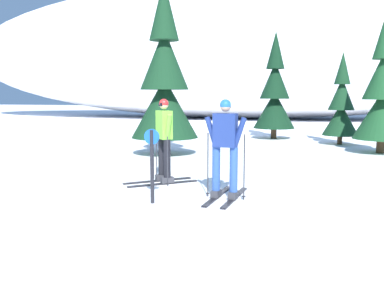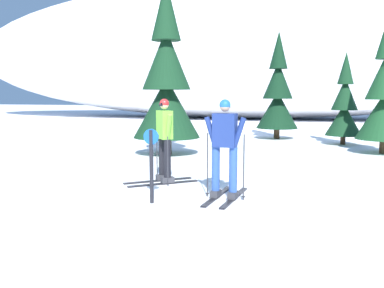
{
  "view_description": "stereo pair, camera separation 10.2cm",
  "coord_description": "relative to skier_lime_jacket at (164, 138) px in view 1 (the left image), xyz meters",
  "views": [
    {
      "loc": [
        3.52,
        -7.09,
        1.95
      ],
      "look_at": [
        1.41,
        0.85,
        0.95
      ],
      "focal_mm": 38.3,
      "sensor_mm": 36.0,
      "label": 1
    },
    {
      "loc": [
        3.62,
        -7.06,
        1.95
      ],
      "look_at": [
        1.41,
        0.85,
        0.95
      ],
      "focal_mm": 38.3,
      "sensor_mm": 36.0,
      "label": 2
    }
  ],
  "objects": [
    {
      "name": "snow_ridge_background",
      "position": [
        -1.94,
        25.13,
        4.53
      ],
      "size": [
        50.01,
        15.15,
        11.03
      ],
      "primitive_type": "ellipsoid",
      "color": "white",
      "rests_on": "ground"
    },
    {
      "name": "pine_tree_center_right",
      "position": [
        4.4,
        8.43,
        0.51
      ],
      "size": [
        1.38,
        1.38,
        3.57
      ],
      "color": "#47301E",
      "rests_on": "ground"
    },
    {
      "name": "ground_plane",
      "position": [
        -0.63,
        -1.38,
        -0.99
      ],
      "size": [
        120.0,
        120.0,
        0.0
      ],
      "primitive_type": "plane",
      "color": "white"
    },
    {
      "name": "skier_lime_jacket",
      "position": [
        0.0,
        0.0,
        0.0
      ],
      "size": [
        1.51,
        1.35,
        1.85
      ],
      "color": "black",
      "rests_on": "ground"
    },
    {
      "name": "pine_tree_center_left",
      "position": [
        1.75,
        9.9,
        0.96
      ],
      "size": [
        1.8,
        1.8,
        4.67
      ],
      "color": "#47301E",
      "rests_on": "ground"
    },
    {
      "name": "pine_tree_far_right",
      "position": [
        5.48,
        6.2,
        0.99
      ],
      "size": [
        1.82,
        1.82,
        4.72
      ],
      "color": "#47301E",
      "rests_on": "ground"
    },
    {
      "name": "pine_tree_far_left",
      "position": [
        -1.36,
        4.08,
        1.34
      ],
      "size": [
        2.15,
        2.15,
        5.57
      ],
      "color": "#47301E",
      "rests_on": "ground"
    },
    {
      "name": "trail_marker_post",
      "position": [
        0.35,
        -1.7,
        -0.22
      ],
      "size": [
        0.28,
        0.07,
        1.34
      ],
      "color": "black",
      "rests_on": "ground"
    },
    {
      "name": "skier_navy_jacket",
      "position": [
        1.56,
        -1.06,
        0.0
      ],
      "size": [
        0.8,
        1.67,
        1.86
      ],
      "color": "black",
      "rests_on": "ground"
    }
  ]
}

